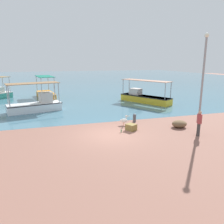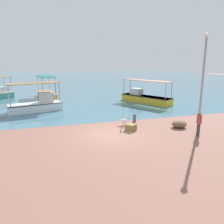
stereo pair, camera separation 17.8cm
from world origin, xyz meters
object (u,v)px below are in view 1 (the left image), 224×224
at_px(fishing_boat_far_left, 144,97).
at_px(fisherman_standing, 199,122).
at_px(fishing_boat_center, 36,104).
at_px(fishing_boat_near_right, 46,94).
at_px(pelican, 124,120).
at_px(mooring_bollard, 134,118).
at_px(lamp_post, 203,79).
at_px(net_pile, 179,124).
at_px(glass_bottle, 121,131).
at_px(cargo_crate, 131,127).

bearing_deg(fishing_boat_far_left, fisherman_standing, -97.60).
bearing_deg(fishing_boat_center, fishing_boat_near_right, 83.68).
xyz_separation_m(pelican, mooring_bollard, (1.08, 0.55, -0.01)).
bearing_deg(pelican, fisherman_standing, -43.71).
height_order(lamp_post, fisherman_standing, lamp_post).
height_order(fishing_boat_near_right, mooring_bollard, fishing_boat_near_right).
relative_size(net_pile, glass_bottle, 4.15).
height_order(pelican, mooring_bollard, pelican).
height_order(fishing_boat_far_left, cargo_crate, fishing_boat_far_left).
xyz_separation_m(fishing_boat_far_left, fishing_boat_center, (-12.11, -1.28, 0.06)).
xyz_separation_m(fishing_boat_far_left, fisherman_standing, (-1.59, -11.92, 0.28)).
distance_m(fisherman_standing, glass_bottle, 5.18).
distance_m(fishing_boat_far_left, glass_bottle, 11.66).
bearing_deg(cargo_crate, lamp_post, -19.74).
relative_size(fisherman_standing, glass_bottle, 6.26).
height_order(fisherman_standing, cargo_crate, fisherman_standing).
relative_size(mooring_bollard, net_pile, 0.62).
bearing_deg(fishing_boat_near_right, glass_bottle, -73.45).
xyz_separation_m(fishing_boat_far_left, glass_bottle, (-6.26, -9.83, -0.52)).
bearing_deg(glass_bottle, mooring_bollard, 49.08).
height_order(pelican, fisherman_standing, fisherman_standing).
bearing_deg(fishing_boat_center, fisherman_standing, -45.35).
distance_m(fishing_boat_center, cargo_crate, 10.67).
relative_size(fishing_boat_far_left, lamp_post, 0.97).
bearing_deg(fishing_boat_center, pelican, -46.27).
bearing_deg(lamp_post, fishing_boat_center, 138.31).
bearing_deg(net_pile, cargo_crate, 174.43).
bearing_deg(fisherman_standing, cargo_crate, 148.51).
bearing_deg(glass_bottle, pelican, 63.96).
relative_size(fishing_boat_near_right, fisherman_standing, 3.00).
bearing_deg(pelican, net_pile, -24.64).
bearing_deg(fishing_boat_center, lamp_post, -41.69).
relative_size(lamp_post, mooring_bollard, 9.50).
distance_m(fishing_boat_center, mooring_bollard, 10.03).
bearing_deg(mooring_bollard, cargo_crate, -118.51).
height_order(fishing_boat_center, lamp_post, lamp_post).
bearing_deg(pelican, lamp_post, -33.44).
height_order(fishing_boat_far_left, glass_bottle, fishing_boat_far_left).
distance_m(lamp_post, cargo_crate, 5.80).
xyz_separation_m(mooring_bollard, net_pile, (2.67, -2.27, -0.10)).
xyz_separation_m(fishing_boat_far_left, lamp_post, (-1.01, -11.16, 3.02)).
bearing_deg(fishing_boat_near_right, fishing_boat_far_left, -31.38).
bearing_deg(fisherman_standing, glass_bottle, 155.82).
xyz_separation_m(fishing_boat_near_right, fisherman_standing, (9.62, -18.76, 0.36)).
distance_m(fishing_boat_far_left, pelican, 9.87).
distance_m(fisherman_standing, cargo_crate, 4.54).
distance_m(fishing_boat_center, glass_bottle, 10.38).
relative_size(fishing_boat_near_right, fishing_boat_center, 0.96).
relative_size(fishing_boat_far_left, fishing_boat_center, 1.20).
distance_m(lamp_post, glass_bottle, 6.47).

